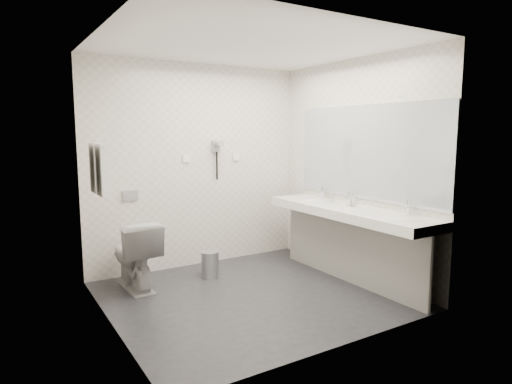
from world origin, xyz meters
TOP-DOWN VIEW (x-y plane):
  - floor at (0.00, 0.00)m, footprint 2.80×2.80m
  - ceiling at (0.00, 0.00)m, footprint 2.80×2.80m
  - wall_back at (0.00, 1.30)m, footprint 2.80×0.00m
  - wall_front at (0.00, -1.30)m, footprint 2.80×0.00m
  - wall_left at (-1.40, 0.00)m, footprint 0.00×2.60m
  - wall_right at (1.40, 0.00)m, footprint 0.00×2.60m
  - vanity_counter at (1.12, -0.20)m, footprint 0.55×2.20m
  - vanity_panel at (1.15, -0.20)m, footprint 0.03×2.15m
  - vanity_post_near at (1.18, -1.24)m, footprint 0.06×0.06m
  - vanity_post_far at (1.18, 0.84)m, footprint 0.06×0.06m
  - mirror at (1.39, -0.20)m, footprint 0.02×2.20m
  - basin_near at (1.12, -0.85)m, footprint 0.40×0.31m
  - basin_far at (1.12, 0.45)m, footprint 0.40×0.31m
  - faucet_near at (1.32, -0.85)m, footprint 0.04×0.04m
  - faucet_far at (1.32, 0.45)m, footprint 0.04×0.04m
  - soap_bottle_a at (1.17, -0.16)m, footprint 0.07×0.07m
  - soap_bottle_b at (1.19, -0.14)m, footprint 0.08×0.08m
  - soap_bottle_c at (1.23, -0.18)m, footprint 0.06×0.06m
  - glass_left at (1.33, -0.01)m, footprint 0.08×0.08m
  - glass_right at (1.23, 0.17)m, footprint 0.07×0.07m
  - toilet at (-0.96, 0.83)m, footprint 0.44×0.75m
  - flush_plate at (-0.85, 1.29)m, footprint 0.18×0.02m
  - pedal_bin at (-0.11, 0.74)m, footprint 0.22×0.22m
  - bin_lid at (-0.11, 0.74)m, footprint 0.21×0.21m
  - towel_rail at (-1.35, 0.55)m, footprint 0.02×0.62m
  - towel_near at (-1.34, 0.41)m, footprint 0.07×0.24m
  - towel_far at (-1.34, 0.69)m, footprint 0.07×0.24m
  - dryer_cradle at (0.25, 1.27)m, footprint 0.10×0.04m
  - dryer_barrel at (0.25, 1.20)m, footprint 0.08×0.14m
  - dryer_cord at (0.25, 1.26)m, footprint 0.02×0.02m
  - switch_plate_a at (-0.15, 1.29)m, footprint 0.09×0.02m
  - switch_plate_b at (0.55, 1.29)m, footprint 0.09×0.02m

SIDE VIEW (x-z plane):
  - floor at x=0.00m, z-range 0.00..0.00m
  - pedal_bin at x=-0.11m, z-range 0.00..0.29m
  - bin_lid at x=-0.11m, z-range 0.29..0.30m
  - vanity_panel at x=1.15m, z-range 0.00..0.75m
  - vanity_post_near at x=1.18m, z-range 0.00..0.75m
  - vanity_post_far at x=1.18m, z-range 0.00..0.75m
  - toilet at x=-0.96m, z-range 0.00..0.75m
  - vanity_counter at x=1.12m, z-range 0.75..0.85m
  - basin_near at x=1.12m, z-range 0.81..0.86m
  - basin_far at x=1.12m, z-range 0.81..0.86m
  - soap_bottle_b at x=1.19m, z-range 0.85..0.94m
  - soap_bottle_a at x=1.17m, z-range 0.85..0.96m
  - glass_right at x=1.23m, z-range 0.85..0.96m
  - glass_left at x=1.33m, z-range 0.85..0.97m
  - soap_bottle_c at x=1.23m, z-range 0.85..0.98m
  - faucet_near at x=1.32m, z-range 0.85..1.00m
  - faucet_far at x=1.32m, z-range 0.85..1.00m
  - flush_plate at x=-0.85m, z-range 0.89..1.01m
  - wall_back at x=0.00m, z-range -0.15..2.65m
  - wall_front at x=0.00m, z-range -0.15..2.65m
  - wall_left at x=-1.40m, z-range -0.05..2.55m
  - wall_right at x=1.40m, z-range -0.05..2.55m
  - dryer_cord at x=0.25m, z-range 1.07..1.43m
  - towel_near at x=-1.34m, z-range 1.09..1.57m
  - towel_far at x=-1.34m, z-range 1.09..1.57m
  - switch_plate_a at x=-0.15m, z-range 1.31..1.40m
  - switch_plate_b at x=0.55m, z-range 1.31..1.40m
  - mirror at x=1.39m, z-range 0.92..1.98m
  - dryer_cradle at x=0.25m, z-range 1.43..1.57m
  - dryer_barrel at x=0.25m, z-range 1.49..1.57m
  - towel_rail at x=-1.35m, z-range 1.54..1.56m
  - ceiling at x=0.00m, z-range 2.50..2.50m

